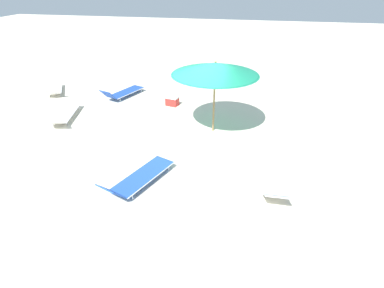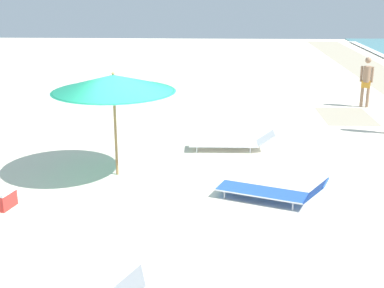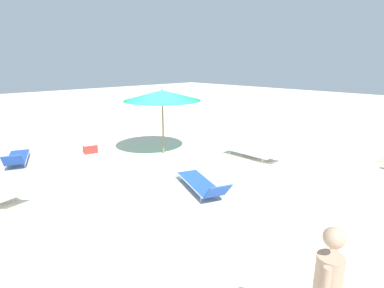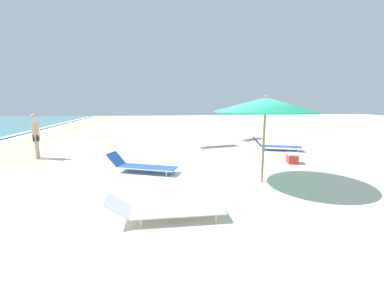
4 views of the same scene
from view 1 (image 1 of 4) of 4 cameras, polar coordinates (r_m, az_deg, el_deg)
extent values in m
cube|color=beige|center=(9.92, -0.83, 0.72)|extent=(60.00, 60.00, 0.16)
cylinder|color=#9E7547|center=(9.96, 4.21, 8.14)|extent=(0.06, 0.06, 2.16)
cone|color=#1E936B|center=(9.62, 4.45, 14.13)|extent=(2.78, 2.78, 0.37)
cylinder|color=#166E50|center=(9.67, 4.41, 13.12)|extent=(2.70, 2.70, 0.01)
sphere|color=#9E7547|center=(9.57, 4.51, 15.38)|extent=(0.07, 0.07, 0.07)
cube|color=blue|center=(13.77, -12.37, 9.68)|extent=(1.17, 1.87, 0.03)
cylinder|color=silver|center=(13.57, -11.43, 9.49)|extent=(0.63, 1.67, 0.03)
cylinder|color=silver|center=(13.97, -13.29, 9.86)|extent=(0.63, 1.67, 0.03)
cube|color=blue|center=(13.00, -15.67, 9.02)|extent=(0.68, 0.57, 0.42)
cylinder|color=silver|center=(14.11, -9.65, 10.03)|extent=(0.03, 0.03, 0.16)
cylinder|color=silver|center=(14.44, -11.22, 10.33)|extent=(0.03, 0.03, 0.16)
cylinder|color=silver|center=(13.18, -13.53, 8.19)|extent=(0.03, 0.03, 0.16)
cylinder|color=silver|center=(13.52, -15.11, 8.54)|extent=(0.03, 0.03, 0.16)
cube|color=white|center=(12.28, -22.85, 5.52)|extent=(1.04, 1.95, 0.03)
cylinder|color=silver|center=(12.18, -21.52, 5.60)|extent=(0.49, 1.81, 0.03)
cylinder|color=silver|center=(12.39, -24.16, 5.44)|extent=(0.49, 1.81, 0.03)
cube|color=white|center=(11.24, -24.74, 3.91)|extent=(0.67, 0.57, 0.37)
cylinder|color=silver|center=(12.86, -20.74, 6.53)|extent=(0.03, 0.03, 0.16)
cylinder|color=silver|center=(13.03, -22.88, 6.39)|extent=(0.03, 0.03, 0.16)
cylinder|color=silver|center=(11.61, -22.64, 3.68)|extent=(0.03, 0.03, 0.16)
cylinder|color=silver|center=(11.79, -24.97, 3.57)|extent=(0.03, 0.03, 0.16)
cube|color=blue|center=(7.90, -9.13, -5.89)|extent=(1.23, 1.94, 0.03)
cylinder|color=silver|center=(7.74, -7.45, -6.62)|extent=(0.70, 1.73, 0.03)
cylinder|color=silver|center=(8.08, -10.74, -5.18)|extent=(0.70, 1.73, 0.03)
cube|color=blue|center=(7.18, -15.12, -8.75)|extent=(0.68, 0.58, 0.43)
cylinder|color=silver|center=(8.26, -4.46, -4.61)|extent=(0.03, 0.03, 0.16)
cylinder|color=silver|center=(8.54, -7.20, -3.53)|extent=(0.03, 0.03, 0.16)
cylinder|color=silver|center=(7.41, -11.26, -9.79)|extent=(0.03, 0.03, 0.16)
cylinder|color=silver|center=(7.72, -14.05, -8.36)|extent=(0.03, 0.03, 0.16)
cube|color=white|center=(8.14, 15.31, -5.51)|extent=(0.63, 1.80, 0.03)
cylinder|color=silver|center=(8.18, 17.40, -5.67)|extent=(0.06, 1.79, 0.03)
cylinder|color=silver|center=(8.11, 13.20, -5.33)|extent=(0.06, 1.79, 0.03)
cube|color=white|center=(7.15, 15.90, -9.59)|extent=(0.58, 0.48, 0.34)
cylinder|color=silver|center=(8.80, 16.67, -3.56)|extent=(0.03, 0.03, 0.16)
cylinder|color=silver|center=(8.75, 13.36, -3.28)|extent=(0.03, 0.03, 0.16)
cylinder|color=silver|center=(7.67, 17.38, -9.21)|extent=(0.03, 0.03, 0.16)
cylinder|color=silver|center=(7.60, 13.54, -8.92)|extent=(0.03, 0.03, 0.16)
cube|color=white|center=(15.27, -24.70, 9.62)|extent=(1.35, 1.68, 0.03)
cylinder|color=silver|center=(15.24, -23.58, 9.83)|extent=(0.86, 1.39, 0.03)
cylinder|color=silver|center=(15.30, -25.81, 9.41)|extent=(0.86, 1.39, 0.03)
cube|color=white|center=(14.27, -25.01, 9.17)|extent=(0.69, 0.63, 0.43)
cylinder|color=silver|center=(15.87, -23.63, 10.17)|extent=(0.03, 0.03, 0.16)
cylinder|color=silver|center=(15.92, -25.46, 9.83)|extent=(0.03, 0.03, 0.16)
cylinder|color=silver|center=(14.68, -23.72, 8.70)|extent=(0.03, 0.03, 0.16)
cylinder|color=silver|center=(14.73, -25.69, 8.33)|extent=(0.03, 0.03, 0.16)
cube|color=red|center=(12.44, -3.78, 8.07)|extent=(0.55, 0.44, 0.32)
cube|color=white|center=(12.37, -3.80, 8.87)|extent=(0.57, 0.46, 0.05)
camera|label=2|loc=(14.56, -53.09, 17.45)|focal=50.00mm
camera|label=3|loc=(7.94, -70.59, -1.00)|focal=28.00mm
camera|label=4|loc=(8.79, 49.54, 2.97)|focal=24.00mm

